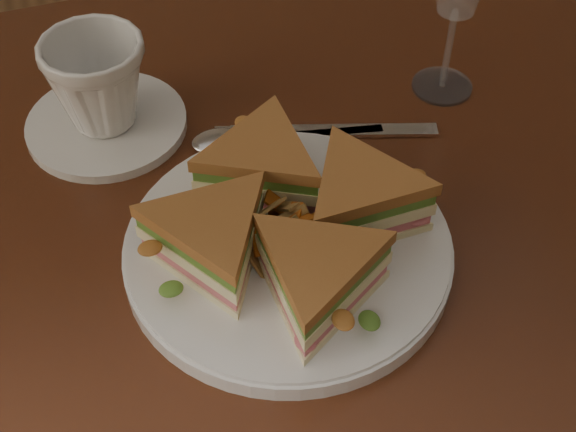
% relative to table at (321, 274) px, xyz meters
% --- Properties ---
extents(table, '(1.20, 0.80, 0.75)m').
position_rel_table_xyz_m(table, '(0.00, 0.00, 0.00)').
color(table, '#35170C').
rests_on(table, ground).
extents(plate, '(0.27, 0.27, 0.02)m').
position_rel_table_xyz_m(plate, '(-0.05, -0.05, 0.11)').
color(plate, white).
rests_on(plate, table).
extents(sandwich_wedges, '(0.25, 0.25, 0.06)m').
position_rel_table_xyz_m(sandwich_wedges, '(-0.05, -0.05, 0.14)').
color(sandwich_wedges, '#FFF3BC').
rests_on(sandwich_wedges, plate).
extents(crisps_mound, '(0.09, 0.09, 0.05)m').
position_rel_table_xyz_m(crisps_mound, '(-0.05, -0.05, 0.14)').
color(crisps_mound, '#B75817').
rests_on(crisps_mound, plate).
extents(spoon, '(0.18, 0.05, 0.01)m').
position_rel_table_xyz_m(spoon, '(-0.05, 0.10, 0.10)').
color(spoon, silver).
rests_on(spoon, table).
extents(knife, '(0.21, 0.08, 0.00)m').
position_rel_table_xyz_m(knife, '(0.03, 0.09, 0.10)').
color(knife, silver).
rests_on(knife, table).
extents(saucer, '(0.15, 0.15, 0.01)m').
position_rel_table_xyz_m(saucer, '(-0.16, 0.16, 0.10)').
color(saucer, white).
rests_on(saucer, table).
extents(coffee_cup, '(0.11, 0.11, 0.09)m').
position_rel_table_xyz_m(coffee_cup, '(-0.16, 0.16, 0.15)').
color(coffee_cup, white).
rests_on(coffee_cup, saucer).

